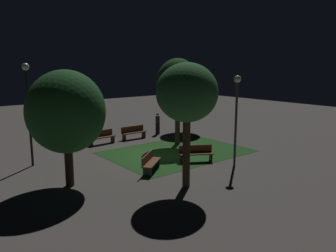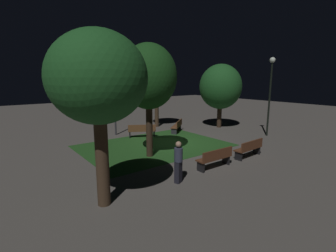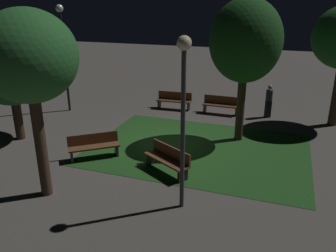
{
  "view_description": "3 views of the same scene",
  "coord_description": "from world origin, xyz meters",
  "px_view_note": "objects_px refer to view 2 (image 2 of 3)",
  "views": [
    {
      "loc": [
        11.12,
        14.91,
        5.15
      ],
      "look_at": [
        -1.12,
        -0.44,
        1.5
      ],
      "focal_mm": 35.74,
      "sensor_mm": 36.0,
      "label": 1
    },
    {
      "loc": [
        -9.13,
        -11.45,
        3.91
      ],
      "look_at": [
        -0.85,
        -0.56,
        1.23
      ],
      "focal_mm": 26.54,
      "sensor_mm": 36.0,
      "label": 2
    },
    {
      "loc": [
        -4.22,
        11.9,
        5.35
      ],
      "look_at": [
        -0.3,
        0.86,
        1.05
      ],
      "focal_mm": 36.57,
      "sensor_mm": 36.0,
      "label": 3
    }
  ],
  "objects_px": {
    "bench_by_lamp": "(142,130)",
    "tree_left_canopy": "(149,77)",
    "bench_front_right": "(250,148)",
    "tree_back_right": "(156,77)",
    "lamp_post_path_center": "(271,84)",
    "tree_lawn_side": "(220,87)",
    "bench_near_trees": "(177,126)",
    "pedestrian": "(178,161)",
    "lamp_post_plaza_east": "(114,89)",
    "bench_path_side": "(215,158)",
    "tree_near_wall": "(98,79)"
  },
  "relations": [
    {
      "from": "bench_path_side",
      "to": "tree_lawn_side",
      "type": "distance_m",
      "value": 9.74
    },
    {
      "from": "bench_front_right",
      "to": "lamp_post_path_center",
      "type": "xyz_separation_m",
      "value": [
        5.02,
        2.1,
        2.99
      ]
    },
    {
      "from": "tree_back_right",
      "to": "tree_near_wall",
      "type": "bearing_deg",
      "value": -132.2
    },
    {
      "from": "bench_path_side",
      "to": "tree_back_right",
      "type": "bearing_deg",
      "value": 70.32
    },
    {
      "from": "bench_path_side",
      "to": "tree_back_right",
      "type": "height_order",
      "value": "tree_back_right"
    },
    {
      "from": "bench_path_side",
      "to": "tree_back_right",
      "type": "xyz_separation_m",
      "value": [
        3.32,
        9.28,
        3.49
      ]
    },
    {
      "from": "bench_front_right",
      "to": "pedestrian",
      "type": "relative_size",
      "value": 1.13
    },
    {
      "from": "bench_near_trees",
      "to": "bench_by_lamp",
      "type": "bearing_deg",
      "value": 176.79
    },
    {
      "from": "tree_left_canopy",
      "to": "tree_back_right",
      "type": "relative_size",
      "value": 1.05
    },
    {
      "from": "bench_front_right",
      "to": "pedestrian",
      "type": "xyz_separation_m",
      "value": [
        -4.73,
        -0.2,
        0.37
      ]
    },
    {
      "from": "tree_back_right",
      "to": "tree_left_canopy",
      "type": "bearing_deg",
      "value": -127.37
    },
    {
      "from": "tree_lawn_side",
      "to": "lamp_post_path_center",
      "type": "relative_size",
      "value": 0.95
    },
    {
      "from": "bench_front_right",
      "to": "tree_back_right",
      "type": "distance_m",
      "value": 9.95
    },
    {
      "from": "bench_path_side",
      "to": "tree_left_canopy",
      "type": "height_order",
      "value": "tree_left_canopy"
    },
    {
      "from": "tree_left_canopy",
      "to": "tree_near_wall",
      "type": "bearing_deg",
      "value": -139.69
    },
    {
      "from": "pedestrian",
      "to": "bench_by_lamp",
      "type": "bearing_deg",
      "value": 69.08
    },
    {
      "from": "bench_front_right",
      "to": "tree_lawn_side",
      "type": "distance_m",
      "value": 8.11
    },
    {
      "from": "lamp_post_plaza_east",
      "to": "lamp_post_path_center",
      "type": "xyz_separation_m",
      "value": [
        8.11,
        -6.48,
        0.34
      ]
    },
    {
      "from": "tree_lawn_side",
      "to": "lamp_post_path_center",
      "type": "height_order",
      "value": "lamp_post_path_center"
    },
    {
      "from": "tree_near_wall",
      "to": "pedestrian",
      "type": "distance_m",
      "value": 4.17
    },
    {
      "from": "bench_front_right",
      "to": "lamp_post_path_center",
      "type": "height_order",
      "value": "lamp_post_path_center"
    },
    {
      "from": "pedestrian",
      "to": "tree_left_canopy",
      "type": "bearing_deg",
      "value": 74.92
    },
    {
      "from": "bench_near_trees",
      "to": "lamp_post_plaza_east",
      "type": "distance_m",
      "value": 5.11
    },
    {
      "from": "tree_left_canopy",
      "to": "pedestrian",
      "type": "height_order",
      "value": "tree_left_canopy"
    },
    {
      "from": "tree_lawn_side",
      "to": "tree_near_wall",
      "type": "xyz_separation_m",
      "value": [
        -12.27,
        -6.12,
        0.66
      ]
    },
    {
      "from": "tree_left_canopy",
      "to": "tree_near_wall",
      "type": "distance_m",
      "value": 4.97
    },
    {
      "from": "lamp_post_path_center",
      "to": "bench_front_right",
      "type": "bearing_deg",
      "value": -157.26
    },
    {
      "from": "tree_left_canopy",
      "to": "pedestrian",
      "type": "distance_m",
      "value": 4.64
    },
    {
      "from": "tree_back_right",
      "to": "tree_near_wall",
      "type": "relative_size",
      "value": 0.99
    },
    {
      "from": "bench_near_trees",
      "to": "bench_by_lamp",
      "type": "distance_m",
      "value": 2.89
    },
    {
      "from": "tree_left_canopy",
      "to": "tree_back_right",
      "type": "height_order",
      "value": "tree_left_canopy"
    },
    {
      "from": "tree_lawn_side",
      "to": "tree_left_canopy",
      "type": "bearing_deg",
      "value": -161.12
    },
    {
      "from": "tree_lawn_side",
      "to": "lamp_post_path_center",
      "type": "xyz_separation_m",
      "value": [
        0.36,
        -3.96,
        0.27
      ]
    },
    {
      "from": "bench_path_side",
      "to": "tree_near_wall",
      "type": "distance_m",
      "value": 6.15
    },
    {
      "from": "tree_lawn_side",
      "to": "pedestrian",
      "type": "xyz_separation_m",
      "value": [
        -9.39,
        -6.26,
        -2.34
      ]
    },
    {
      "from": "bench_by_lamp",
      "to": "tree_left_canopy",
      "type": "xyz_separation_m",
      "value": [
        -1.77,
        -3.64,
        3.44
      ]
    },
    {
      "from": "bench_front_right",
      "to": "lamp_post_plaza_east",
      "type": "distance_m",
      "value": 9.5
    },
    {
      "from": "bench_path_side",
      "to": "tree_back_right",
      "type": "relative_size",
      "value": 0.35
    },
    {
      "from": "bench_by_lamp",
      "to": "tree_lawn_side",
      "type": "distance_m",
      "value": 7.28
    },
    {
      "from": "bench_path_side",
      "to": "tree_lawn_side",
      "type": "xyz_separation_m",
      "value": [
        7.13,
        6.06,
        2.71
      ]
    },
    {
      "from": "bench_near_trees",
      "to": "tree_back_right",
      "type": "xyz_separation_m",
      "value": [
        0.01,
        2.64,
        3.49
      ]
    },
    {
      "from": "bench_by_lamp",
      "to": "tree_left_canopy",
      "type": "relative_size",
      "value": 0.33
    },
    {
      "from": "bench_near_trees",
      "to": "tree_left_canopy",
      "type": "distance_m",
      "value": 6.76
    },
    {
      "from": "bench_path_side",
      "to": "lamp_post_path_center",
      "type": "bearing_deg",
      "value": 15.68
    },
    {
      "from": "lamp_post_plaza_east",
      "to": "tree_lawn_side",
      "type": "bearing_deg",
      "value": -18.02
    },
    {
      "from": "bench_front_right",
      "to": "bench_near_trees",
      "type": "bearing_deg",
      "value": 82.88
    },
    {
      "from": "bench_path_side",
      "to": "bench_front_right",
      "type": "bearing_deg",
      "value": 0.0
    },
    {
      "from": "pedestrian",
      "to": "lamp_post_path_center",
      "type": "bearing_deg",
      "value": 13.27
    },
    {
      "from": "lamp_post_plaza_east",
      "to": "lamp_post_path_center",
      "type": "distance_m",
      "value": 10.39
    },
    {
      "from": "tree_left_canopy",
      "to": "tree_back_right",
      "type": "bearing_deg",
      "value": 52.63
    }
  ]
}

